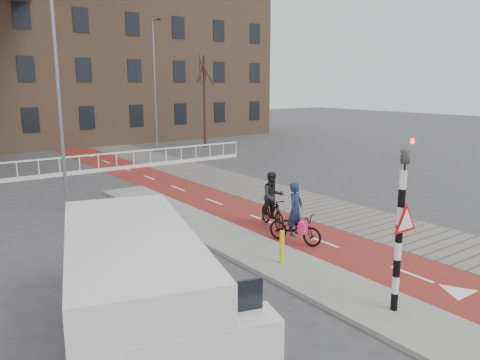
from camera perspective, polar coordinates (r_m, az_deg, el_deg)
ground at (r=11.96m, az=12.03°, el=-11.37°), size 120.00×120.00×0.00m
bike_lane at (r=20.39m, az=-6.23°, el=-1.52°), size 2.50×60.00×0.01m
sidewalk at (r=21.87m, az=0.14°, el=-0.54°), size 3.00×60.00×0.01m
curb_island at (r=14.34m, az=-1.89°, el=-6.93°), size 1.80×16.00×0.12m
traffic_signal at (r=9.68m, az=19.03°, el=-4.81°), size 0.80×0.80×3.68m
bollard at (r=12.09m, az=5.13°, el=-8.12°), size 0.12×0.12×0.85m
cyclist_near at (r=13.88m, az=6.74°, el=-5.23°), size 1.12×1.82×1.81m
cyclist_far at (r=15.26m, az=3.98°, el=-3.01°), size 0.91×1.76×1.84m
van at (r=8.44m, az=-12.98°, el=-12.97°), size 3.39×5.47×2.19m
tree_right at (r=35.01m, az=-4.30°, el=9.47°), size 0.25×0.25×6.62m
streetlight_near at (r=18.07m, az=-21.15°, el=8.58°), size 0.12×0.12×7.80m
streetlight_right at (r=32.35m, az=-10.34°, el=11.05°), size 0.12×0.12×8.78m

